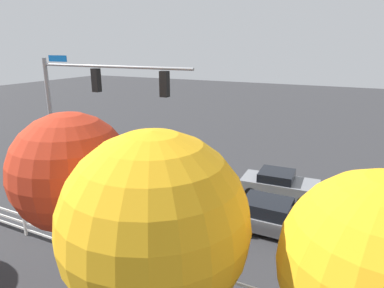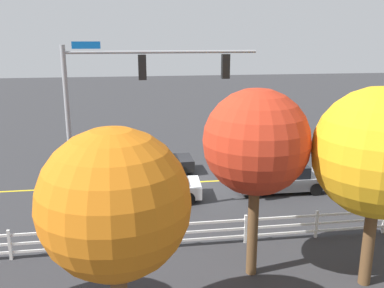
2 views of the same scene
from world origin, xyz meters
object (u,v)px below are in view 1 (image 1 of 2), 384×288
at_px(car_2, 263,215).
at_px(tree_5, 155,225).
at_px(tree_4, 379,270).
at_px(car_3, 177,167).
at_px(car_0, 143,192).
at_px(tree_3, 72,173).
at_px(car_1, 279,185).

height_order(car_2, tree_5, tree_5).
bearing_deg(tree_4, tree_5, 13.26).
bearing_deg(car_3, car_2, -31.57).
distance_m(car_2, tree_5, 9.19).
relative_size(car_0, tree_3, 0.66).
bearing_deg(tree_5, car_1, -90.64).
distance_m(car_3, tree_4, 15.63).
xyz_separation_m(car_2, tree_5, (0.24, 8.40, 3.73)).
relative_size(tree_3, tree_5, 0.98).
height_order(car_1, car_3, car_1).
bearing_deg(car_2, car_0, 2.62).
relative_size(car_2, tree_3, 0.73).
bearing_deg(car_3, tree_4, -48.48).
relative_size(car_1, tree_4, 0.70).
height_order(car_2, tree_3, tree_3).
relative_size(car_2, tree_5, 0.71).
height_order(car_0, car_1, car_1).
distance_m(car_1, tree_5, 12.71).
bearing_deg(car_3, tree_3, -77.47).
xyz_separation_m(car_0, car_1, (-6.22, -3.99, 0.07)).
bearing_deg(car_2, car_1, -87.94).
bearing_deg(car_0, tree_4, 147.90).
bearing_deg(car_1, car_3, 177.70).
height_order(tree_3, tree_5, tree_5).
xyz_separation_m(tree_3, tree_4, (-7.66, 0.14, -0.52)).
distance_m(car_3, tree_3, 11.99).
height_order(car_3, tree_4, tree_4).
bearing_deg(tree_3, car_3, -75.89).
bearing_deg(tree_3, tree_5, 161.92).
bearing_deg(tree_5, tree_3, -18.08).
xyz_separation_m(car_1, car_3, (6.37, 0.02, -0.01)).
xyz_separation_m(car_0, car_2, (-6.32, -0.23, 0.05)).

